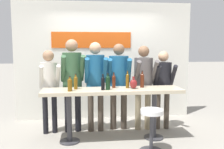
{
  "coord_description": "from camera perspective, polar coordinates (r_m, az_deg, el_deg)",
  "views": [
    {
      "loc": [
        -0.56,
        -4.35,
        1.72
      ],
      "look_at": [
        0.0,
        0.08,
        1.2
      ],
      "focal_mm": 40.0,
      "sensor_mm": 36.0,
      "label": 1
    }
  ],
  "objects": [
    {
      "name": "wine_bottle_4",
      "position": [
        4.34,
        -2.09,
        -1.9
      ],
      "size": [
        0.07,
        0.07,
        0.28
      ],
      "color": "black",
      "rests_on": "tasting_table"
    },
    {
      "name": "bar_stool",
      "position": [
        4.13,
        9.02,
        -11.09
      ],
      "size": [
        0.38,
        0.38,
        0.7
      ],
      "color": "#333338",
      "rests_on": "ground_plane"
    },
    {
      "name": "decorative_vase",
      "position": [
        4.5,
        4.94,
        -2.11
      ],
      "size": [
        0.13,
        0.13,
        0.22
      ],
      "color": "maroon",
      "rests_on": "tasting_table"
    },
    {
      "name": "person_left",
      "position": [
        4.94,
        -9.08,
        -0.09
      ],
      "size": [
        0.49,
        0.61,
        1.84
      ],
      "rotation": [
        0.0,
        0.0,
        0.12
      ],
      "color": "black",
      "rests_on": "ground_plane"
    },
    {
      "name": "tasting_table",
      "position": [
        4.48,
        0.14,
        -5.15
      ],
      "size": [
        2.49,
        0.56,
        0.95
      ],
      "color": "beige",
      "rests_on": "ground_plane"
    },
    {
      "name": "wine_bottle_3",
      "position": [
        4.35,
        -0.96,
        -1.75
      ],
      "size": [
        0.08,
        0.08,
        0.29
      ],
      "color": "black",
      "rests_on": "tasting_table"
    },
    {
      "name": "back_wall",
      "position": [
        5.85,
        -1.73,
        3.17
      ],
      "size": [
        4.09,
        0.12,
        2.71
      ],
      "color": "silver",
      "rests_on": "ground_plane"
    },
    {
      "name": "wine_bottle_0",
      "position": [
        4.45,
        -8.3,
        -1.73
      ],
      "size": [
        0.07,
        0.07,
        0.28
      ],
      "color": "brown",
      "rests_on": "tasting_table"
    },
    {
      "name": "person_right",
      "position": [
        5.18,
        11.57,
        -1.51
      ],
      "size": [
        0.42,
        0.52,
        1.6
      ],
      "rotation": [
        0.0,
        0.0,
        -0.05
      ],
      "color": "#473D33",
      "rests_on": "ground_plane"
    },
    {
      "name": "ground_plane",
      "position": [
        4.71,
        0.13,
        -14.71
      ],
      "size": [
        40.0,
        40.0,
        0.0
      ],
      "primitive_type": "plane",
      "color": "gray"
    },
    {
      "name": "person_center",
      "position": [
        5.04,
        1.54,
        -0.59
      ],
      "size": [
        0.5,
        0.6,
        1.75
      ],
      "rotation": [
        0.0,
        0.0,
        -0.09
      ],
      "color": "#473D33",
      "rests_on": "ground_plane"
    },
    {
      "name": "person_far_left",
      "position": [
        4.95,
        -14.19,
        -1.69
      ],
      "size": [
        0.44,
        0.55,
        1.63
      ],
      "rotation": [
        0.0,
        0.0,
        0.2
      ],
      "color": "black",
      "rests_on": "ground_plane"
    },
    {
      "name": "wine_bottle_2",
      "position": [
        4.55,
        0.41,
        -1.46
      ],
      "size": [
        0.06,
        0.06,
        0.29
      ],
      "color": "#4C1E0F",
      "rests_on": "tasting_table"
    },
    {
      "name": "wine_bottle_5",
      "position": [
        4.63,
        6.91,
        -1.2
      ],
      "size": [
        0.07,
        0.07,
        0.31
      ],
      "color": "#4C1E0F",
      "rests_on": "tasting_table"
    },
    {
      "name": "person_center_left",
      "position": [
        4.91,
        -3.8,
        -0.47
      ],
      "size": [
        0.44,
        0.55,
        1.78
      ],
      "rotation": [
        0.0,
        0.0,
        0.01
      ],
      "color": "#473D33",
      "rests_on": "ground_plane"
    },
    {
      "name": "person_center_right",
      "position": [
        5.06,
        7.2,
        -0.87
      ],
      "size": [
        0.45,
        0.55,
        1.71
      ],
      "rotation": [
        0.0,
        0.0,
        0.03
      ],
      "color": "gray",
      "rests_on": "ground_plane"
    },
    {
      "name": "wine_bottle_6",
      "position": [
        4.54,
        3.55,
        -1.29
      ],
      "size": [
        0.06,
        0.06,
        0.32
      ],
      "color": "brown",
      "rests_on": "tasting_table"
    },
    {
      "name": "wine_bottle_1",
      "position": [
        4.28,
        -9.61,
        -2.17
      ],
      "size": [
        0.08,
        0.08,
        0.26
      ],
      "color": "brown",
      "rests_on": "tasting_table"
    }
  ]
}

